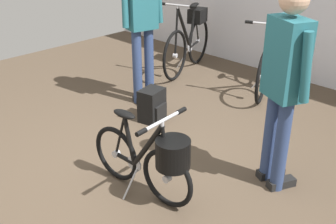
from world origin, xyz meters
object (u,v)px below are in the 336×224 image
(visitor_near_wall, at_px, (142,12))
(visitor_browsing, at_px, (284,80))
(folding_bike_foreground, at_px, (152,158))
(display_bike_right, at_px, (268,64))
(display_bike_left, at_px, (189,39))
(backpack_on_floor, at_px, (152,105))

(visitor_near_wall, distance_m, visitor_browsing, 2.05)
(folding_bike_foreground, bearing_deg, display_bike_right, 102.44)
(display_bike_left, height_order, display_bike_right, display_bike_left)
(display_bike_left, xyz_separation_m, backpack_on_floor, (0.82, -1.51, -0.27))
(visitor_near_wall, bearing_deg, visitor_browsing, -10.82)
(folding_bike_foreground, xyz_separation_m, backpack_on_floor, (-0.99, 0.93, -0.18))
(folding_bike_foreground, distance_m, backpack_on_floor, 1.37)
(folding_bike_foreground, bearing_deg, display_bike_left, 126.51)
(display_bike_left, bearing_deg, backpack_on_floor, -61.52)
(backpack_on_floor, bearing_deg, display_bike_right, 74.61)
(display_bike_right, relative_size, visitor_browsing, 0.79)
(visitor_near_wall, bearing_deg, display_bike_right, 55.61)
(folding_bike_foreground, distance_m, display_bike_right, 2.58)
(folding_bike_foreground, distance_m, visitor_browsing, 1.16)
(display_bike_right, distance_m, backpack_on_floor, 1.65)
(visitor_near_wall, relative_size, visitor_browsing, 1.12)
(folding_bike_foreground, distance_m, display_bike_left, 3.04)
(display_bike_left, height_order, visitor_browsing, visitor_browsing)
(folding_bike_foreground, xyz_separation_m, display_bike_right, (-0.55, 2.52, -0.00))
(display_bike_left, relative_size, backpack_on_floor, 3.86)
(display_bike_left, xyz_separation_m, visitor_browsing, (2.38, -1.61, 0.48))
(display_bike_left, height_order, visitor_near_wall, visitor_near_wall)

